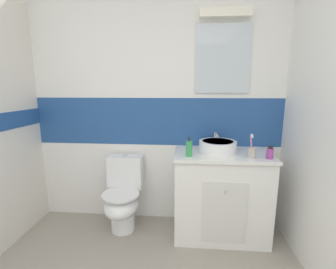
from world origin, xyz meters
name	(u,v)px	position (x,y,z in m)	size (l,w,h in m)	color
wall_back_tiled	(157,106)	(0.01, 2.45, 1.26)	(3.20, 0.20, 2.50)	white
vanity_cabinet	(220,194)	(0.67, 2.14, 0.43)	(0.90, 0.54, 0.85)	white
sink_basin	(218,146)	(0.62, 2.15, 0.91)	(0.35, 0.40, 0.16)	white
toilet	(123,196)	(-0.32, 2.15, 0.35)	(0.37, 0.50, 0.76)	white
toothbrush_cup	(252,152)	(0.89, 1.98, 0.91)	(0.07, 0.07, 0.22)	#B2ADA3
soap_dispenser	(189,148)	(0.35, 1.99, 0.92)	(0.05, 0.05, 0.18)	green
lotion_bottle_short	(270,153)	(1.05, 1.98, 0.90)	(0.06, 0.06, 0.11)	#993F99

